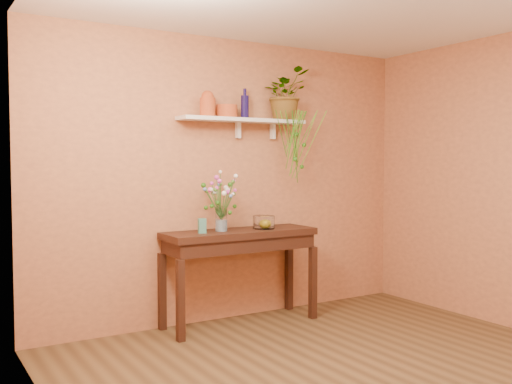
% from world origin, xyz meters
% --- Properties ---
extents(room, '(4.04, 4.04, 2.70)m').
position_xyz_m(room, '(0.00, 0.00, 1.35)').
color(room, brown).
rests_on(room, ground).
extents(sideboard, '(1.46, 0.47, 0.89)m').
position_xyz_m(sideboard, '(-0.06, 1.75, 0.76)').
color(sideboard, '#361B10').
rests_on(sideboard, ground).
extents(wall_shelf, '(1.30, 0.24, 0.19)m').
position_xyz_m(wall_shelf, '(0.06, 1.87, 1.92)').
color(wall_shelf, white).
rests_on(wall_shelf, room).
extents(terracotta_jug, '(0.18, 0.18, 0.24)m').
position_xyz_m(terracotta_jug, '(-0.34, 1.85, 2.05)').
color(terracotta_jug, '#B54426').
rests_on(terracotta_jug, wall_shelf).
extents(terracotta_pot, '(0.26, 0.26, 0.12)m').
position_xyz_m(terracotta_pot, '(-0.12, 1.88, 2.00)').
color(terracotta_pot, '#B54426').
rests_on(terracotta_pot, wall_shelf).
extents(blue_bottle, '(0.08, 0.08, 0.28)m').
position_xyz_m(blue_bottle, '(0.07, 1.87, 2.05)').
color(blue_bottle, '#140E41').
rests_on(blue_bottle, wall_shelf).
extents(spider_plant, '(0.57, 0.53, 0.51)m').
position_xyz_m(spider_plant, '(0.54, 1.88, 2.19)').
color(spider_plant, '#286514').
rests_on(spider_plant, wall_shelf).
extents(plant_fronds, '(0.49, 0.34, 0.70)m').
position_xyz_m(plant_fronds, '(0.58, 1.72, 1.70)').
color(plant_fronds, '#286514').
rests_on(plant_fronds, wall_shelf).
extents(glass_vase, '(0.11, 0.11, 0.23)m').
position_xyz_m(glass_vase, '(-0.25, 1.76, 0.98)').
color(glass_vase, white).
rests_on(glass_vase, sideboard).
extents(bouquet, '(0.40, 0.39, 0.45)m').
position_xyz_m(bouquet, '(-0.26, 1.76, 1.25)').
color(bouquet, '#386B28').
rests_on(bouquet, glass_vase).
extents(glass_bowl, '(0.21, 0.21, 0.12)m').
position_xyz_m(glass_bowl, '(0.20, 1.73, 0.94)').
color(glass_bowl, white).
rests_on(glass_bowl, sideboard).
extents(lemon, '(0.09, 0.09, 0.09)m').
position_xyz_m(lemon, '(0.20, 1.72, 0.93)').
color(lemon, yellow).
rests_on(lemon, glass_bowl).
extents(carton, '(0.07, 0.06, 0.13)m').
position_xyz_m(carton, '(-0.46, 1.71, 0.95)').
color(carton, '#2F688A').
rests_on(carton, sideboard).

